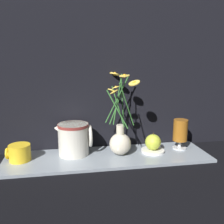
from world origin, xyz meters
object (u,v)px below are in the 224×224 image
Objects in this scene: yellow_mug at (19,153)px; vase_with_flowers at (120,138)px; orange_fruit at (153,142)px; ceramic_pitcher at (74,138)px; tea_glass at (180,131)px.

vase_with_flowers is at bearing -0.75° from yellow_mug.
vase_with_flowers is 0.15m from orange_fruit.
ceramic_pitcher reaches higher than orange_fruit.
vase_with_flowers is 2.57× the size of tea_glass.
ceramic_pitcher is (0.22, 0.03, 0.04)m from yellow_mug.
vase_with_flowers is 3.65× the size of yellow_mug.
ceramic_pitcher is at bearing 169.51° from vase_with_flowers.
orange_fruit is at bearing -171.99° from tea_glass.
ceramic_pitcher is 0.49m from tea_glass.
ceramic_pitcher is 1.14× the size of tea_glass.
yellow_mug is 0.57m from orange_fruit.
orange_fruit is at bearing 1.46° from vase_with_flowers.
ceramic_pitcher is 0.35m from orange_fruit.
vase_with_flowers is 0.42m from yellow_mug.
tea_glass is at bearing -1.57° from ceramic_pitcher.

